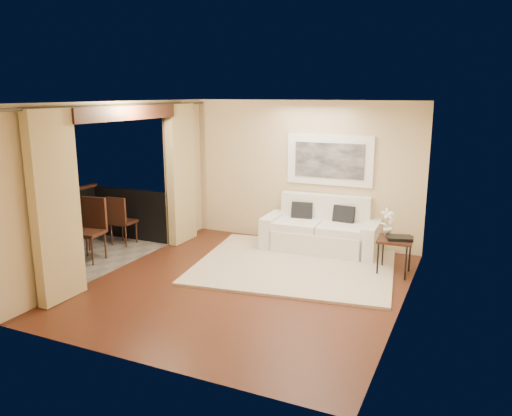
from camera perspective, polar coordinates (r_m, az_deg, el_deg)
The scene contains 18 objects.
floor at distance 7.62m, azimuth -1.06°, elevation -8.75°, with size 5.00×5.00×0.00m, color #512717.
room_shell at distance 8.23m, azimuth -14.89°, elevation 10.47°, with size 5.00×6.40×5.00m.
balcony at distance 9.39m, azimuth -19.64°, elevation -4.14°, with size 1.81×2.60×1.17m.
curtains at distance 8.34m, azimuth -14.31°, elevation 2.33°, with size 0.16×4.80×2.64m.
artwork at distance 9.28m, azimuth 8.39°, elevation 5.42°, with size 1.62×0.07×0.92m.
rug at distance 8.43m, azimuth 4.48°, elevation -6.46°, with size 3.18×2.77×0.04m, color beige.
sofa at distance 9.19m, azimuth 7.46°, elevation -2.72°, with size 2.10×0.97×0.99m.
side_table at distance 8.19m, azimuth 15.59°, elevation -3.78°, with size 0.57×0.57×0.58m.
tray at distance 8.14m, azimuth 16.10°, elevation -3.31°, with size 0.38×0.28×0.05m, color black.
orchid at distance 8.26m, azimuth 14.81°, elevation -1.55°, with size 0.24×0.16×0.45m, color white.
bistro_table at distance 9.52m, azimuth -20.81°, elevation -1.12°, with size 0.76×0.76×0.72m.
balcony_chair_far at distance 9.70m, azimuth -15.30°, elevation -1.04°, with size 0.42×0.42×0.94m.
balcony_chair_near at distance 9.03m, azimuth -18.27°, elevation -1.71°, with size 0.52×0.53×1.08m.
ice_bucket at distance 9.66m, azimuth -21.42°, elevation 0.14°, with size 0.18×0.18×0.20m, color white.
candle at distance 9.51m, azimuth -19.97°, elevation -0.34°, with size 0.06×0.06×0.07m, color red.
vase at distance 9.33m, azimuth -21.67°, elevation -0.39°, with size 0.04×0.04×0.18m, color white.
glass_a at distance 9.31m, azimuth -20.51°, elevation -0.50°, with size 0.06×0.06×0.12m, color white.
glass_b at distance 9.38m, azimuth -19.67°, elevation -0.34°, with size 0.06×0.06×0.12m, color silver.
Camera 1 is at (3.05, -6.38, 2.82)m, focal length 35.00 mm.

